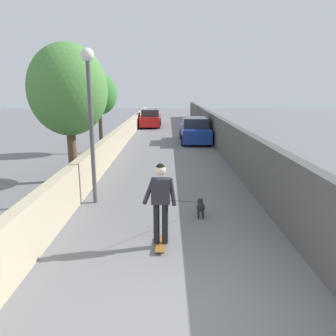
{
  "coord_description": "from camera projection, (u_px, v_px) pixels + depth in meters",
  "views": [
    {
      "loc": [
        -4.1,
        0.06,
        3.27
      ],
      "look_at": [
        5.3,
        0.06,
        1.0
      ],
      "focal_mm": 35.05,
      "sensor_mm": 36.0,
      "label": 1
    }
  ],
  "objects": [
    {
      "name": "ground_plane",
      "position": [
        169.0,
        149.0,
        18.36
      ],
      "size": [
        80.0,
        80.0,
        0.0
      ],
      "primitive_type": "plane",
      "color": "slate"
    },
    {
      "name": "wall_left",
      "position": [
        114.0,
        144.0,
        16.28
      ],
      "size": [
        48.0,
        0.3,
        1.18
      ],
      "primitive_type": "cube",
      "color": "tan",
      "rests_on": "ground"
    },
    {
      "name": "fence_right",
      "position": [
        225.0,
        139.0,
        16.21
      ],
      "size": [
        48.0,
        0.3,
        1.77
      ],
      "primitive_type": "cube",
      "color": "#4C4C4C",
      "rests_on": "ground"
    },
    {
      "name": "tree_left_near",
      "position": [
        68.0,
        90.0,
        11.29
      ],
      "size": [
        2.71,
        2.71,
        4.81
      ],
      "color": "brown",
      "rests_on": "ground"
    },
    {
      "name": "tree_left_mid",
      "position": [
        99.0,
        94.0,
        16.69
      ],
      "size": [
        1.81,
        1.81,
        4.07
      ],
      "color": "#473523",
      "rests_on": "ground"
    },
    {
      "name": "lamp_post",
      "position": [
        90.0,
        100.0,
        9.02
      ],
      "size": [
        0.36,
        0.36,
        4.34
      ],
      "color": "#4C4C51",
      "rests_on": "ground"
    },
    {
      "name": "skateboard",
      "position": [
        161.0,
        244.0,
        6.97
      ],
      "size": [
        0.81,
        0.23,
        0.08
      ],
      "color": "brown",
      "rests_on": "ground"
    },
    {
      "name": "person_skateboarder",
      "position": [
        161.0,
        197.0,
        6.73
      ],
      "size": [
        0.23,
        0.71,
        1.73
      ],
      "color": "black",
      "rests_on": "skateboard"
    },
    {
      "name": "dog",
      "position": [
        200.0,
        207.0,
        8.57
      ],
      "size": [
        1.99,
        1.13,
        1.06
      ],
      "color": "black",
      "rests_on": "ground"
    },
    {
      "name": "car_near",
      "position": [
        195.0,
        131.0,
        20.67
      ],
      "size": [
        4.3,
        1.8,
        1.54
      ],
      "color": "navy",
      "rests_on": "ground"
    },
    {
      "name": "car_far",
      "position": [
        151.0,
        119.0,
        29.12
      ],
      "size": [
        4.18,
        1.8,
        1.54
      ],
      "color": "#B71414",
      "rests_on": "ground"
    }
  ]
}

